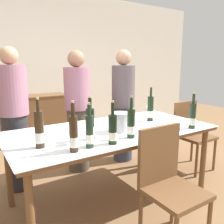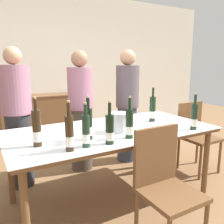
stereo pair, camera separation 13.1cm
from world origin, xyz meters
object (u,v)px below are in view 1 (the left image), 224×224
object	(u,v)px
wine_bottle_2	(90,125)
wine_glass_1	(73,133)
person_guest_left	(78,112)
chair_near_front	(167,178)
wine_bottle_6	(131,124)
wine_bottle_4	(192,116)
sideboard_cabinet	(32,119)
wine_bottle_5	(113,130)
dining_table	(112,135)
wine_glass_2	(148,107)
wine_bottle_7	(90,132)
ice_bucket	(120,121)
wine_bottle_3	(74,134)
wine_glass_0	(129,116)
person_host	(14,121)
wine_bottle_0	(150,109)
wine_bottle_1	(39,130)
person_guest_right	(123,106)
chair_right_end	(190,130)

from	to	relation	value
wine_bottle_2	wine_glass_1	xyz separation A→B (m)	(-0.18, -0.04, -0.04)
person_guest_left	chair_near_front	bearing A→B (deg)	-88.61
wine_bottle_6	wine_bottle_4	bearing A→B (deg)	-7.07
sideboard_cabinet	wine_bottle_5	world-z (taller)	wine_bottle_5
dining_table	wine_glass_2	xyz separation A→B (m)	(0.82, 0.38, 0.15)
sideboard_cabinet	wine_bottle_7	world-z (taller)	wine_bottle_7
ice_bucket	wine_glass_1	bearing A→B (deg)	-168.80
wine_bottle_3	wine_bottle_5	bearing A→B (deg)	-1.16
wine_bottle_4	person_guest_left	distance (m)	1.45
wine_glass_0	person_host	xyz separation A→B (m)	(-1.07, 0.69, -0.05)
wine_bottle_7	wine_glass_0	world-z (taller)	wine_bottle_7
wine_bottle_7	wine_glass_1	distance (m)	0.16
wine_bottle_0	wine_glass_1	distance (m)	1.13
sideboard_cabinet	wine_bottle_0	world-z (taller)	wine_bottle_0
wine_glass_1	person_host	bearing A→B (deg)	105.64
dining_table	wine_glass_1	world-z (taller)	wine_glass_1
wine_bottle_0	wine_glass_0	world-z (taller)	wine_bottle_0
sideboard_cabinet	wine_bottle_6	distance (m)	2.78
wine_bottle_1	chair_near_front	distance (m)	1.08
ice_bucket	person_guest_right	bearing A→B (deg)	53.15
person_guest_right	dining_table	bearing A→B (deg)	-131.50
chair_near_front	wine_bottle_4	bearing A→B (deg)	25.97
chair_right_end	wine_glass_1	bearing A→B (deg)	-170.85
person_host	sideboard_cabinet	bearing A→B (deg)	70.31
wine_bottle_6	chair_near_front	world-z (taller)	wine_bottle_6
wine_bottle_4	person_host	distance (m)	1.93
wine_glass_2	person_guest_right	distance (m)	0.44
sideboard_cabinet	wine_bottle_2	bearing A→B (deg)	-92.91
chair_near_front	wine_bottle_5	bearing A→B (deg)	127.83
wine_bottle_5	wine_glass_1	distance (m)	0.32
wine_bottle_6	ice_bucket	bearing A→B (deg)	80.77
sideboard_cabinet	wine_bottle_7	bearing A→B (deg)	-94.78
wine_bottle_6	wine_bottle_0	bearing A→B (deg)	34.09
wine_glass_2	chair_near_front	size ratio (longest dim) A/B	0.14
wine_bottle_3	wine_bottle_0	bearing A→B (deg)	20.80
wine_glass_0	person_guest_right	world-z (taller)	person_guest_right
wine_bottle_5	person_guest_right	world-z (taller)	person_guest_right
wine_bottle_0	sideboard_cabinet	bearing A→B (deg)	108.53
wine_bottle_0	wine_bottle_5	distance (m)	0.93
wine_glass_2	wine_glass_0	bearing A→B (deg)	-151.49
wine_bottle_7	wine_glass_1	bearing A→B (deg)	118.69
wine_bottle_0	wine_bottle_7	xyz separation A→B (m)	(-1.02, -0.42, -0.01)
wine_bottle_1	person_guest_right	size ratio (longest dim) A/B	0.25
dining_table	wine_bottle_7	distance (m)	0.60
sideboard_cabinet	wine_bottle_5	bearing A→B (deg)	-90.60
wine_bottle_7	person_guest_right	world-z (taller)	person_guest_right
wine_bottle_3	chair_near_front	xyz separation A→B (m)	(0.63, -0.37, -0.37)
wine_glass_0	chair_near_front	world-z (taller)	chair_near_front
wine_bottle_3	wine_glass_1	xyz separation A→B (m)	(0.07, 0.16, -0.04)
wine_bottle_5	chair_right_end	world-z (taller)	wine_bottle_5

